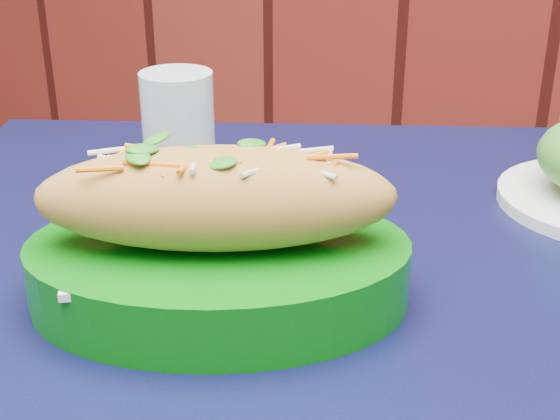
% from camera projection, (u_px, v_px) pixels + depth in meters
% --- Properties ---
extents(cafe_table, '(1.01, 1.01, 0.75)m').
position_uv_depth(cafe_table, '(318.00, 371.00, 0.66)').
color(cafe_table, black).
rests_on(cafe_table, ground).
extents(banh_mi_basket, '(0.33, 0.28, 0.13)m').
position_uv_depth(banh_mi_basket, '(218.00, 240.00, 0.57)').
color(banh_mi_basket, '#07680C').
rests_on(banh_mi_basket, cafe_table).
extents(water_glass, '(0.07, 0.07, 0.12)m').
position_uv_depth(water_glass, '(179.00, 130.00, 0.78)').
color(water_glass, silver).
rests_on(water_glass, cafe_table).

